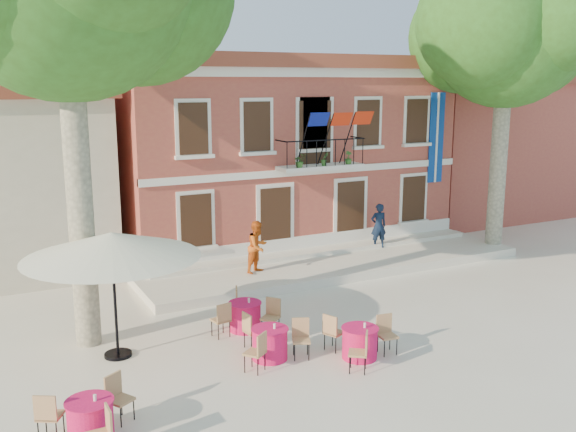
# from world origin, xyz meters

# --- Properties ---
(ground) EXTENTS (90.00, 90.00, 0.00)m
(ground) POSITION_xyz_m (0.00, 0.00, 0.00)
(ground) COLOR beige
(ground) RESTS_ON ground
(main_building) EXTENTS (13.50, 9.59, 7.50)m
(main_building) POSITION_xyz_m (2.00, 9.99, 3.78)
(main_building) COLOR #A54F3B
(main_building) RESTS_ON ground
(neighbor_east) EXTENTS (9.40, 9.40, 6.40)m
(neighbor_east) POSITION_xyz_m (14.00, 11.00, 3.22)
(neighbor_east) COLOR #A54F3B
(neighbor_east) RESTS_ON ground
(terrace) EXTENTS (14.00, 3.40, 0.30)m
(terrace) POSITION_xyz_m (2.00, 4.40, 0.15)
(terrace) COLOR silver
(terrace) RESTS_ON ground
(plane_tree_east) EXTENTS (5.73, 5.73, 11.26)m
(plane_tree_east) POSITION_xyz_m (8.81, 3.71, 8.32)
(plane_tree_east) COLOR #A59E84
(plane_tree_east) RESTS_ON ground
(patio_umbrella) EXTENTS (4.14, 4.14, 3.08)m
(patio_umbrella) POSITION_xyz_m (-6.56, 0.41, 2.77)
(patio_umbrella) COLOR black
(patio_umbrella) RESTS_ON ground
(pedestrian_navy) EXTENTS (0.69, 0.53, 1.71)m
(pedestrian_navy) POSITION_xyz_m (4.37, 5.18, 1.16)
(pedestrian_navy) COLOR black
(pedestrian_navy) RESTS_ON terrace
(pedestrian_orange) EXTENTS (1.06, 0.98, 1.74)m
(pedestrian_orange) POSITION_xyz_m (-1.06, 4.33, 1.17)
(pedestrian_orange) COLOR #D15B18
(pedestrian_orange) RESTS_ON terrace
(cafe_table_0) EXTENTS (1.86, 1.72, 0.95)m
(cafe_table_0) POSITION_xyz_m (-3.35, -1.41, 0.43)
(cafe_table_0) COLOR #EB1658
(cafe_table_0) RESTS_ON ground
(cafe_table_1) EXTENTS (1.72, 1.86, 0.95)m
(cafe_table_1) POSITION_xyz_m (-1.41, -2.34, 0.43)
(cafe_table_1) COLOR #EB1658
(cafe_table_1) RESTS_ON ground
(cafe_table_2) EXTENTS (1.87, 1.63, 0.95)m
(cafe_table_2) POSITION_xyz_m (-7.83, -3.08, 0.43)
(cafe_table_2) COLOR #EB1658
(cafe_table_2) RESTS_ON ground
(cafe_table_3) EXTENTS (1.75, 1.85, 0.95)m
(cafe_table_3) POSITION_xyz_m (-3.16, 0.54, 0.43)
(cafe_table_3) COLOR #EB1658
(cafe_table_3) RESTS_ON ground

